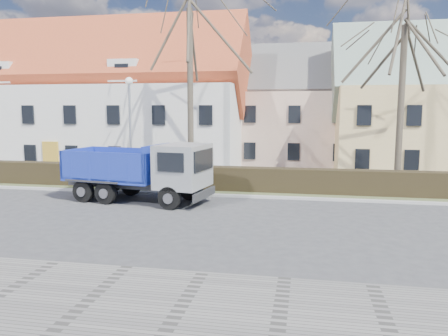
% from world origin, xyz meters
% --- Properties ---
extents(ground, '(120.00, 120.00, 0.00)m').
position_xyz_m(ground, '(0.00, 0.00, 0.00)').
color(ground, '#39393B').
extents(sidewalk_near, '(80.00, 5.00, 0.08)m').
position_xyz_m(sidewalk_near, '(0.00, -8.50, 0.04)').
color(sidewalk_near, slate).
rests_on(sidewalk_near, ground).
extents(curb_far, '(80.00, 0.30, 0.12)m').
position_xyz_m(curb_far, '(0.00, 4.60, 0.06)').
color(curb_far, '#A2A09D').
rests_on(curb_far, ground).
extents(grass_strip, '(80.00, 3.00, 0.10)m').
position_xyz_m(grass_strip, '(0.00, 6.20, 0.05)').
color(grass_strip, '#45502D').
rests_on(grass_strip, ground).
extents(hedge, '(60.00, 0.90, 1.30)m').
position_xyz_m(hedge, '(0.00, 6.00, 0.65)').
color(hedge, black).
rests_on(hedge, ground).
extents(building_white, '(26.80, 10.80, 9.50)m').
position_xyz_m(building_white, '(-13.00, 16.00, 4.75)').
color(building_white, silver).
rests_on(building_white, ground).
extents(building_pink, '(10.80, 8.80, 8.00)m').
position_xyz_m(building_pink, '(4.00, 20.00, 4.00)').
color(building_pink, '#D1AB94').
rests_on(building_pink, ground).
extents(tree_1, '(9.20, 9.20, 12.65)m').
position_xyz_m(tree_1, '(-2.00, 8.50, 6.33)').
color(tree_1, '#433A2E').
rests_on(tree_1, ground).
extents(tree_2, '(8.00, 8.00, 11.00)m').
position_xyz_m(tree_2, '(10.00, 8.50, 5.50)').
color(tree_2, '#433A2E').
rests_on(tree_2, ground).
extents(dump_truck, '(7.79, 3.93, 2.98)m').
position_xyz_m(dump_truck, '(-3.41, 2.80, 1.49)').
color(dump_truck, navy).
rests_on(dump_truck, ground).
extents(streetlight, '(0.50, 0.50, 6.40)m').
position_xyz_m(streetlight, '(-5.25, 7.00, 3.20)').
color(streetlight, '#9DA1A4').
rests_on(streetlight, ground).
extents(cart_frame, '(0.81, 0.65, 0.65)m').
position_xyz_m(cart_frame, '(-5.30, 4.42, 0.32)').
color(cart_frame, silver).
rests_on(cart_frame, ground).
extents(parked_car_a, '(4.03, 2.82, 1.27)m').
position_xyz_m(parked_car_a, '(-6.25, 10.12, 0.64)').
color(parked_car_a, black).
rests_on(parked_car_a, ground).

